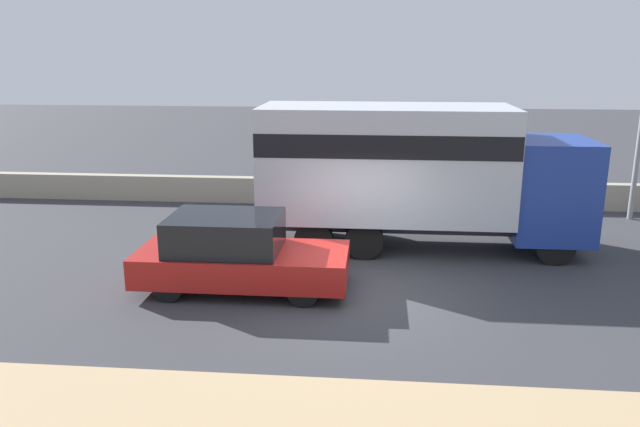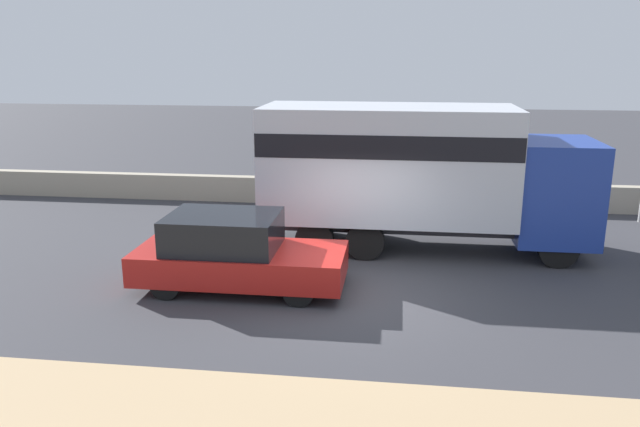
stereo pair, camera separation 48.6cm
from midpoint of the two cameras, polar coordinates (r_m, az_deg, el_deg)
name	(u,v)px [view 1 (the left image)]	position (r m, az deg, el deg)	size (l,w,h in m)	color
ground_plane	(359,295)	(12.13, 2.40, -7.46)	(80.00, 80.00, 0.00)	#38383D
stone_wall_backdrop	(366,192)	(18.94, 3.53, 1.96)	(60.00, 0.35, 0.78)	#A39984
box_truck	(412,167)	(14.60, 7.47, 4.24)	(7.50, 2.39, 3.35)	navy
car_hatchback	(237,254)	(12.33, -8.72, -3.67)	(4.11, 1.74, 1.49)	#B21E19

